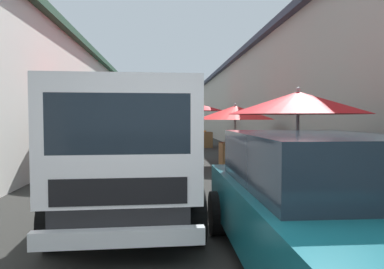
{
  "coord_description": "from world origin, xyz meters",
  "views": [
    {
      "loc": [
        -1.61,
        0.33,
        1.62
      ],
      "look_at": [
        8.14,
        -0.47,
        1.15
      ],
      "focal_mm": 32.56,
      "sensor_mm": 36.0,
      "label": 1
    }
  ],
  "objects_px": {
    "fruit_stall_near_left": "(120,115)",
    "fruit_stall_mid_lane": "(204,115)",
    "fruit_stall_far_right": "(235,118)",
    "fruit_stall_far_left": "(104,108)",
    "delivery_truck": "(129,158)",
    "hatchback_car": "(319,204)",
    "fruit_stall_near_right": "(297,116)",
    "vendor_by_crates": "(87,144)"
  },
  "relations": [
    {
      "from": "fruit_stall_near_left",
      "to": "fruit_stall_far_right",
      "type": "bearing_deg",
      "value": -122.55
    },
    {
      "from": "fruit_stall_far_left",
      "to": "fruit_stall_far_right",
      "type": "height_order",
      "value": "fruit_stall_far_left"
    },
    {
      "from": "fruit_stall_far_right",
      "to": "fruit_stall_near_left",
      "type": "bearing_deg",
      "value": 57.45
    },
    {
      "from": "fruit_stall_mid_lane",
      "to": "hatchback_car",
      "type": "xyz_separation_m",
      "value": [
        -15.57,
        0.62,
        -1.02
      ]
    },
    {
      "from": "vendor_by_crates",
      "to": "hatchback_car",
      "type": "bearing_deg",
      "value": -147.02
    },
    {
      "from": "delivery_truck",
      "to": "vendor_by_crates",
      "type": "height_order",
      "value": "delivery_truck"
    },
    {
      "from": "fruit_stall_near_right",
      "to": "fruit_stall_mid_lane",
      "type": "bearing_deg",
      "value": 0.21
    },
    {
      "from": "fruit_stall_far_right",
      "to": "hatchback_car",
      "type": "height_order",
      "value": "fruit_stall_far_right"
    },
    {
      "from": "fruit_stall_far_left",
      "to": "hatchback_car",
      "type": "relative_size",
      "value": 0.62
    },
    {
      "from": "fruit_stall_near_left",
      "to": "delivery_truck",
      "type": "height_order",
      "value": "fruit_stall_near_left"
    },
    {
      "from": "hatchback_car",
      "to": "fruit_stall_far_right",
      "type": "bearing_deg",
      "value": -5.52
    },
    {
      "from": "fruit_stall_near_left",
      "to": "fruit_stall_near_right",
      "type": "xyz_separation_m",
      "value": [
        -8.34,
        -3.96,
        -0.1
      ]
    },
    {
      "from": "fruit_stall_near_right",
      "to": "vendor_by_crates",
      "type": "bearing_deg",
      "value": 53.68
    },
    {
      "from": "delivery_truck",
      "to": "fruit_stall_near_left",
      "type": "bearing_deg",
      "value": 7.67
    },
    {
      "from": "fruit_stall_far_right",
      "to": "fruit_stall_mid_lane",
      "type": "distance_m",
      "value": 7.53
    },
    {
      "from": "vendor_by_crates",
      "to": "fruit_stall_near_right",
      "type": "bearing_deg",
      "value": -126.32
    },
    {
      "from": "vendor_by_crates",
      "to": "fruit_stall_near_left",
      "type": "bearing_deg",
      "value": -1.82
    },
    {
      "from": "fruit_stall_far_right",
      "to": "fruit_stall_near_right",
      "type": "relative_size",
      "value": 1.11
    },
    {
      "from": "fruit_stall_far_right",
      "to": "delivery_truck",
      "type": "bearing_deg",
      "value": 155.97
    },
    {
      "from": "fruit_stall_far_left",
      "to": "delivery_truck",
      "type": "bearing_deg",
      "value": -166.81
    },
    {
      "from": "delivery_truck",
      "to": "fruit_stall_mid_lane",
      "type": "bearing_deg",
      "value": -10.97
    },
    {
      "from": "hatchback_car",
      "to": "delivery_truck",
      "type": "height_order",
      "value": "delivery_truck"
    },
    {
      "from": "fruit_stall_near_left",
      "to": "fruit_stall_mid_lane",
      "type": "xyz_separation_m",
      "value": [
        4.92,
        -3.92,
        0.02
      ]
    },
    {
      "from": "fruit_stall_near_left",
      "to": "fruit_stall_mid_lane",
      "type": "bearing_deg",
      "value": -38.52
    },
    {
      "from": "fruit_stall_far_left",
      "to": "vendor_by_crates",
      "type": "xyz_separation_m",
      "value": [
        -1.37,
        0.19,
        -0.91
      ]
    },
    {
      "from": "fruit_stall_far_left",
      "to": "fruit_stall_mid_lane",
      "type": "distance_m",
      "value": 9.67
    },
    {
      "from": "fruit_stall_near_right",
      "to": "hatchback_car",
      "type": "relative_size",
      "value": 0.6
    },
    {
      "from": "fruit_stall_far_left",
      "to": "delivery_truck",
      "type": "relative_size",
      "value": 0.49
    },
    {
      "from": "fruit_stall_near_right",
      "to": "fruit_stall_mid_lane",
      "type": "xyz_separation_m",
      "value": [
        13.26,
        0.05,
        0.12
      ]
    },
    {
      "from": "fruit_stall_far_right",
      "to": "fruit_stall_far_left",
      "type": "bearing_deg",
      "value": 108.14
    },
    {
      "from": "delivery_truck",
      "to": "fruit_stall_far_right",
      "type": "bearing_deg",
      "value": -24.03
    },
    {
      "from": "fruit_stall_far_left",
      "to": "fruit_stall_mid_lane",
      "type": "xyz_separation_m",
      "value": [
        8.85,
        -3.89,
        -0.13
      ]
    },
    {
      "from": "fruit_stall_near_left",
      "to": "delivery_truck",
      "type": "relative_size",
      "value": 0.54
    },
    {
      "from": "fruit_stall_near_left",
      "to": "vendor_by_crates",
      "type": "height_order",
      "value": "fruit_stall_near_left"
    },
    {
      "from": "fruit_stall_far_left",
      "to": "delivery_truck",
      "type": "xyz_separation_m",
      "value": [
        -5.09,
        -1.19,
        -0.85
      ]
    },
    {
      "from": "fruit_stall_near_right",
      "to": "hatchback_car",
      "type": "bearing_deg",
      "value": 163.89
    },
    {
      "from": "fruit_stall_far_left",
      "to": "fruit_stall_far_right",
      "type": "relative_size",
      "value": 0.93
    },
    {
      "from": "fruit_stall_near_right",
      "to": "vendor_by_crates",
      "type": "height_order",
      "value": "fruit_stall_near_right"
    },
    {
      "from": "fruit_stall_near_left",
      "to": "fruit_stall_far_right",
      "type": "xyz_separation_m",
      "value": [
        -2.6,
        -4.08,
        -0.13
      ]
    },
    {
      "from": "fruit_stall_near_right",
      "to": "hatchback_car",
      "type": "distance_m",
      "value": 2.56
    },
    {
      "from": "fruit_stall_near_right",
      "to": "fruit_stall_mid_lane",
      "type": "relative_size",
      "value": 0.99
    },
    {
      "from": "fruit_stall_far_right",
      "to": "fruit_stall_near_right",
      "type": "height_order",
      "value": "fruit_stall_near_right"
    }
  ]
}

